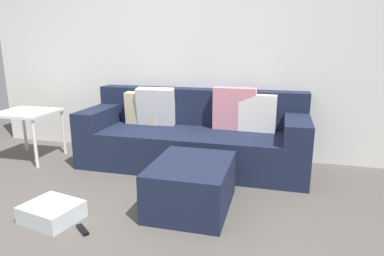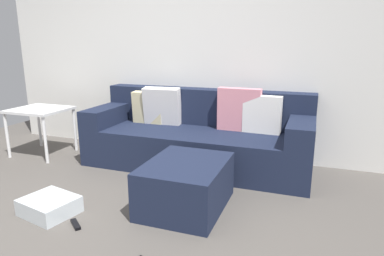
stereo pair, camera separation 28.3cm
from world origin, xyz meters
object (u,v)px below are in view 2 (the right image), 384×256
object	(u,v)px
ottoman	(186,185)
remote_by_storage_bin	(76,224)
couch_sectional	(198,136)
side_table	(40,114)
storage_bin	(50,206)

from	to	relation	value
ottoman	remote_by_storage_bin	distance (m)	0.91
couch_sectional	ottoman	world-z (taller)	couch_sectional
side_table	ottoman	bearing A→B (deg)	-18.16
storage_bin	side_table	xyz separation A→B (m)	(-1.17, 1.20, 0.43)
ottoman	side_table	bearing A→B (deg)	161.84
storage_bin	remote_by_storage_bin	world-z (taller)	storage_bin
couch_sectional	storage_bin	xyz separation A→B (m)	(-0.75, -1.52, -0.26)
side_table	remote_by_storage_bin	xyz separation A→B (m)	(1.49, -1.29, -0.49)
couch_sectional	side_table	world-z (taller)	couch_sectional
ottoman	storage_bin	distance (m)	1.11
couch_sectional	remote_by_storage_bin	bearing A→B (deg)	-105.09
ottoman	couch_sectional	bearing A→B (deg)	103.28
ottoman	remote_by_storage_bin	xyz separation A→B (m)	(-0.67, -0.58, -0.19)
couch_sectional	side_table	size ratio (longest dim) A/B	3.89
couch_sectional	side_table	bearing A→B (deg)	-170.69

